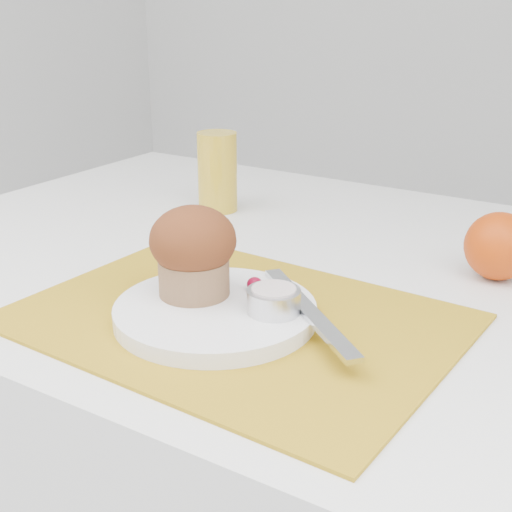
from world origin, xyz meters
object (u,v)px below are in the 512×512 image
Objects in this scene: orange at (499,246)px; plate at (215,312)px; juice_glass at (217,172)px; table at (304,501)px; muffin at (193,250)px.

plate is at bearing -127.27° from orange.
plate is 2.58× the size of orange.
orange is (0.22, 0.28, 0.03)m from plate.
orange is 0.67× the size of juice_glass.
plate is 0.36m from orange.
juice_glass reaches higher than orange.
table is at bearing -160.10° from orange.
plate is 0.07m from muffin.
juice_glass is at bearing 121.37° from muffin.
juice_glass is (-0.24, 0.13, 0.44)m from table.
muffin is (-0.04, 0.01, 0.06)m from plate.
plate is 1.72× the size of juice_glass.
plate is 2.17× the size of muffin.
orange is (0.21, 0.08, 0.42)m from table.
muffin is (0.20, -0.32, 0.01)m from juice_glass.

